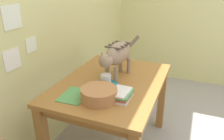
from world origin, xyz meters
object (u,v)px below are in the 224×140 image
(dining_table, at_px, (112,91))
(magazine, at_px, (74,95))
(saucer_bowl, at_px, (106,85))
(book_stack, at_px, (122,95))
(coffee_mug, at_px, (106,79))
(cat, at_px, (117,55))
(wicker_basket, at_px, (99,94))

(dining_table, height_order, magazine, magazine)
(dining_table, relative_size, saucer_bowl, 6.00)
(book_stack, bearing_deg, coffee_mug, 54.01)
(coffee_mug, relative_size, book_stack, 0.63)
(dining_table, distance_m, cat, 0.32)
(coffee_mug, distance_m, wicker_basket, 0.22)
(cat, relative_size, saucer_bowl, 3.56)
(saucer_bowl, relative_size, coffee_mug, 1.53)
(magazine, bearing_deg, book_stack, -77.50)
(cat, bearing_deg, wicker_basket, 99.08)
(dining_table, xyz_separation_m, saucer_bowl, (-0.12, 0.00, 0.11))
(cat, height_order, coffee_mug, cat)
(magazine, xyz_separation_m, book_stack, (0.09, -0.34, 0.03))
(book_stack, bearing_deg, saucer_bowl, 54.75)
(magazine, height_order, wicker_basket, wicker_basket)
(magazine, bearing_deg, cat, -26.98)
(wicker_basket, bearing_deg, book_stack, -59.94)
(coffee_mug, bearing_deg, book_stack, -125.99)
(saucer_bowl, height_order, coffee_mug, coffee_mug)
(saucer_bowl, bearing_deg, cat, -7.25)
(saucer_bowl, bearing_deg, wicker_basket, -169.92)
(saucer_bowl, distance_m, coffee_mug, 0.05)
(magazine, relative_size, wicker_basket, 0.94)
(cat, relative_size, wicker_basket, 2.59)
(book_stack, bearing_deg, magazine, 105.40)
(dining_table, bearing_deg, coffee_mug, 177.55)
(book_stack, height_order, wicker_basket, wicker_basket)
(dining_table, relative_size, coffee_mug, 9.18)
(book_stack, xyz_separation_m, wicker_basket, (-0.08, 0.14, 0.02))
(dining_table, height_order, wicker_basket, wicker_basket)
(cat, relative_size, magazine, 2.76)
(saucer_bowl, height_order, wicker_basket, wicker_basket)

